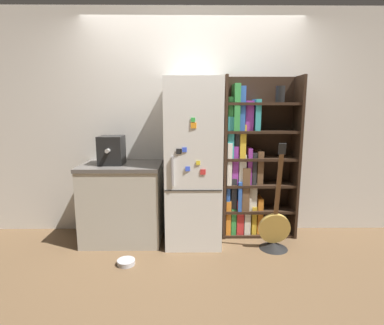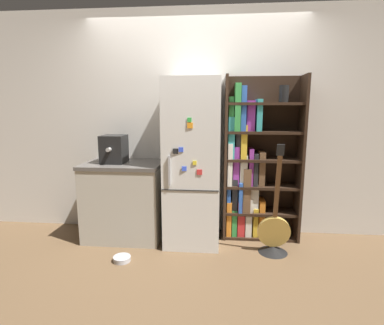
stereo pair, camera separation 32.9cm
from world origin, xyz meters
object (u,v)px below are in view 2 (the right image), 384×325
refrigerator (193,163)px  pet_bowl (122,258)px  bookshelf (252,166)px  espresso_machine (114,149)px  guitar (274,237)px

refrigerator → pet_bowl: refrigerator is taller
refrigerator → bookshelf: 0.68m
espresso_machine → guitar: size_ratio=0.29×
guitar → bookshelf: bearing=115.8°
refrigerator → espresso_machine: (-0.89, 0.01, 0.14)m
bookshelf → espresso_machine: size_ratio=5.55×
refrigerator → guitar: (0.86, -0.24, -0.73)m
pet_bowl → espresso_machine: bearing=112.4°
refrigerator → bookshelf: size_ratio=0.97×
refrigerator → guitar: refrigerator is taller
bookshelf → refrigerator: bearing=-164.4°
bookshelf → pet_bowl: bearing=-150.5°
guitar → pet_bowl: guitar is taller
espresso_machine → guitar: espresso_machine is taller
refrigerator → guitar: size_ratio=1.55×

